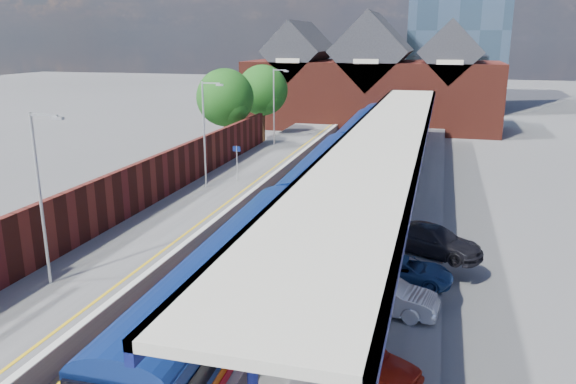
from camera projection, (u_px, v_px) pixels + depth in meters
name	position (u px, v px, depth m)	size (l,w,h in m)	color
ground	(324.00, 179.00, 43.92)	(240.00, 240.00, 0.00)	#5B5B5E
ballast_bed	(292.00, 217.00, 34.61)	(6.00, 76.00, 0.06)	#473D33
rails	(292.00, 215.00, 34.58)	(4.51, 76.00, 0.14)	slate
left_platform	(209.00, 203.00, 35.88)	(5.00, 76.00, 1.00)	#565659
right_platform	(390.00, 218.00, 32.96)	(6.00, 76.00, 1.00)	#565659
coping_left	(243.00, 198.00, 35.14)	(0.30, 76.00, 0.05)	silver
coping_right	(342.00, 205.00, 33.54)	(0.30, 76.00, 0.05)	silver
yellow_line	(234.00, 197.00, 35.30)	(0.14, 76.00, 0.01)	yellow
train	(345.00, 152.00, 43.57)	(3.14, 65.95, 3.45)	navy
canopy	(388.00, 132.00, 33.65)	(4.50, 52.00, 4.48)	navy
lamp_post_b	(42.00, 189.00, 21.89)	(1.48, 0.18, 7.00)	#A5A8AA
lamp_post_c	(206.00, 128.00, 36.77)	(1.48, 0.18, 7.00)	#A5A8AA
lamp_post_d	(275.00, 102.00, 51.65)	(1.48, 0.18, 7.00)	#A5A8AA
platform_sign	(237.00, 157.00, 38.89)	(0.55, 0.08, 2.50)	#A5A8AA
brick_wall	(115.00, 197.00, 30.01)	(0.35, 50.00, 3.86)	#571F17
station_building	(372.00, 83.00, 68.52)	(30.00, 12.12, 13.78)	#571F17
tree_near	(226.00, 99.00, 50.62)	(5.20, 5.20, 8.10)	#382314
tree_far	(264.00, 92.00, 57.81)	(5.20, 5.20, 8.10)	#382314
parked_car_red	(353.00, 355.00, 16.42)	(1.67, 4.16, 1.42)	#A51C0D
parked_car_silver	(382.00, 294.00, 20.43)	(1.40, 4.03, 1.33)	silver
parked_car_dark	(433.00, 240.00, 25.89)	(1.90, 4.66, 1.35)	black
parked_car_blue	(404.00, 270.00, 22.84)	(1.82, 3.95, 1.10)	navy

